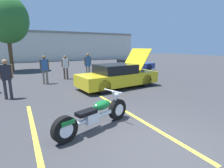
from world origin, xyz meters
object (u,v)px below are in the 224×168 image
Objects in this scene: spectator_near_motorcycle at (6,76)px; tree_background at (6,19)px; spectator_midground at (65,65)px; spectator_by_show_car at (45,67)px; motorcycle at (95,115)px; show_car_hood_open at (118,76)px; parked_car_right_row at (132,65)px; spectator_far_lot at (88,63)px.

tree_background is at bearing 89.92° from spectator_near_motorcycle.
tree_background is 4.09× the size of spectator_midground.
motorcycle is at bearing -87.38° from spectator_by_show_car.
show_car_hood_open is at bearing -62.39° from tree_background.
spectator_near_motorcycle is 1.00× the size of spectator_by_show_car.
show_car_hood_open reaches higher than parked_car_right_row.
spectator_far_lot is at bearing 33.27° from spectator_near_motorcycle.
parked_car_right_row is 4.70m from spectator_far_lot.
show_car_hood_open is (5.21, -9.95, -3.85)m from tree_background.
motorcycle is at bearing -133.24° from show_car_hood_open.
parked_car_right_row is 2.63× the size of spectator_near_motorcycle.
spectator_by_show_car reaches higher than spectator_midground.
spectator_near_motorcycle is at bearing -146.73° from spectator_far_lot.
spectator_midground is (1.47, 1.02, -0.06)m from spectator_by_show_car.
spectator_by_show_car is at bearing 53.23° from spectator_near_motorcycle.
motorcycle is 0.54× the size of parked_car_right_row.
spectator_by_show_car is (1.84, 2.46, -0.00)m from spectator_near_motorcycle.
spectator_by_show_car is at bearing -176.02° from parked_car_right_row.
parked_car_right_row is 6.09m from spectator_midground.
parked_car_right_row is (4.11, 4.63, -0.08)m from show_car_hood_open.
spectator_near_motorcycle is (-2.15, 4.34, 0.61)m from motorcycle.
spectator_by_show_car is (-3.38, 2.80, 0.38)m from show_car_hood_open.
spectator_midground is at bearing -61.75° from tree_background.
tree_background is 3.87× the size of spectator_near_motorcycle.
show_car_hood_open is at bearing -83.11° from spectator_far_lot.
spectator_far_lot reaches higher than spectator_by_show_car.
spectator_midground is (-1.91, 3.82, 0.32)m from show_car_hood_open.
spectator_by_show_car is 3.04m from spectator_far_lot.
spectator_far_lot is (4.79, -6.47, -3.44)m from tree_background.
motorcycle is 1.39× the size of spectator_far_lot.
show_car_hood_open is 6.20m from parked_car_right_row.
tree_background is 1.43× the size of show_car_hood_open.
show_car_hood_open is at bearing -141.39° from parked_car_right_row.
show_car_hood_open is (3.07, 4.00, 0.23)m from motorcycle.
spectator_far_lot reaches higher than spectator_midground.
spectator_far_lot is (4.80, 3.15, 0.03)m from spectator_near_motorcycle.
show_car_hood_open is 2.64× the size of spectator_far_lot.
spectator_near_motorcycle reaches higher than parked_car_right_row.
spectator_midground is at bearing 167.47° from spectator_far_lot.
spectator_midground is at bearing 34.65° from spectator_by_show_car.
tree_background is at bearing 126.49° from spectator_far_lot.
show_car_hood_open reaches higher than spectator_near_motorcycle.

